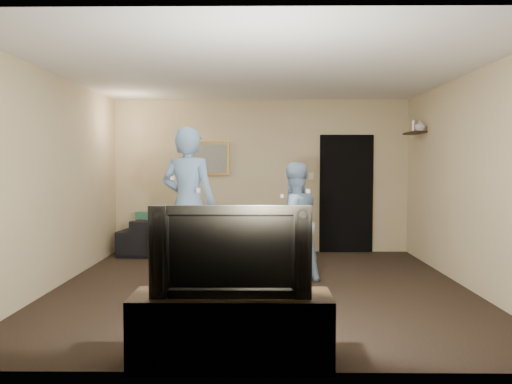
{
  "coord_description": "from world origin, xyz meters",
  "views": [
    {
      "loc": [
        0.0,
        -6.02,
        1.51
      ],
      "look_at": [
        -0.07,
        0.3,
        1.15
      ],
      "focal_mm": 35.0,
      "sensor_mm": 36.0,
      "label": 1
    }
  ],
  "objects_px": {
    "tv_console": "(232,329)",
    "wii_player_right": "(293,222)",
    "wii_player_left": "(188,204)",
    "television": "(231,249)",
    "sofa": "(185,237)"
  },
  "relations": [
    {
      "from": "wii_player_left",
      "to": "television",
      "type": "bearing_deg",
      "value": -75.02
    },
    {
      "from": "tv_console",
      "to": "wii_player_left",
      "type": "distance_m",
      "value": 2.85
    },
    {
      "from": "television",
      "to": "wii_player_right",
      "type": "relative_size",
      "value": 0.78
    },
    {
      "from": "tv_console",
      "to": "wii_player_right",
      "type": "height_order",
      "value": "wii_player_right"
    },
    {
      "from": "television",
      "to": "wii_player_right",
      "type": "height_order",
      "value": "wii_player_right"
    },
    {
      "from": "sofa",
      "to": "wii_player_right",
      "type": "height_order",
      "value": "wii_player_right"
    },
    {
      "from": "sofa",
      "to": "wii_player_right",
      "type": "distance_m",
      "value": 2.48
    },
    {
      "from": "tv_console",
      "to": "wii_player_left",
      "type": "xyz_separation_m",
      "value": [
        -0.71,
        2.66,
        0.74
      ]
    },
    {
      "from": "tv_console",
      "to": "wii_player_left",
      "type": "bearing_deg",
      "value": 104.95
    },
    {
      "from": "television",
      "to": "wii_player_left",
      "type": "bearing_deg",
      "value": 104.95
    },
    {
      "from": "tv_console",
      "to": "television",
      "type": "bearing_deg",
      "value": 0.0
    },
    {
      "from": "tv_console",
      "to": "wii_player_right",
      "type": "relative_size",
      "value": 0.99
    },
    {
      "from": "sofa",
      "to": "wii_player_left",
      "type": "distance_m",
      "value": 1.9
    },
    {
      "from": "tv_console",
      "to": "wii_player_right",
      "type": "xyz_separation_m",
      "value": [
        0.64,
        2.63,
        0.51
      ]
    },
    {
      "from": "wii_player_left",
      "to": "wii_player_right",
      "type": "bearing_deg",
      "value": -1.55
    }
  ]
}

